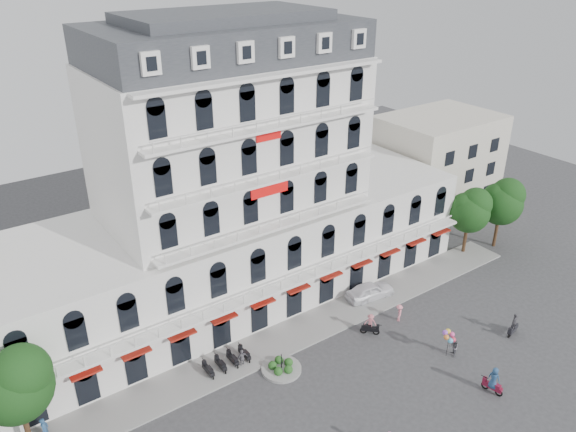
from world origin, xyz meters
The scene contains 17 objects.
ground centered at (0.00, 0.00, 0.00)m, with size 120.00×120.00×0.00m, color #38383A.
sidewalk centered at (0.00, 9.00, 0.08)m, with size 53.00×4.00×0.16m, color gray.
main_building centered at (0.00, 18.00, 9.96)m, with size 45.00×15.00×25.80m.
flank_building_east centered at (30.00, 20.00, 6.00)m, with size 14.00×10.00×12.00m, color beige.
traffic_island centered at (-3.00, 6.00, 0.26)m, with size 3.20×3.20×1.60m.
parked_scooter_row centered at (-6.35, 8.80, 0.00)m, with size 4.40×1.80×1.10m, color black, non-canonical shape.
tree_west_inner centered at (-20.95, 9.48, 5.68)m, with size 4.76×4.76×8.25m.
tree_east_inner centered at (24.05, 9.98, 5.21)m, with size 4.40×4.37×7.57m.
tree_east_outer centered at (28.05, 8.98, 5.55)m, with size 4.65×4.65×8.05m.
parked_car centered at (9.61, 9.41, 0.82)m, with size 1.94×4.83×1.64m, color white.
rider_east centered at (8.57, -5.15, 1.16)m, with size 0.74×1.69×2.30m.
rider_northeast centered at (15.87, -1.83, 1.06)m, with size 1.69×0.66×2.16m.
rider_center centered at (5.86, 5.35, 1.07)m, with size 1.30×1.31×2.06m.
pedestrian_mid centered at (-5.27, 8.21, 0.79)m, with size 0.93×0.39×1.59m, color slate.
pedestrian_right centered at (9.30, 5.30, 0.82)m, with size 1.06×0.61×1.64m, color pink.
pedestrian_far centered at (-20.00, 9.50, 0.97)m, with size 0.71×0.46×1.94m, color #29507C.
balloon_vendor centered at (9.30, -0.59, 1.27)m, with size 1.47×1.34×2.45m.
Camera 1 is at (-22.59, -22.57, 30.52)m, focal length 35.00 mm.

